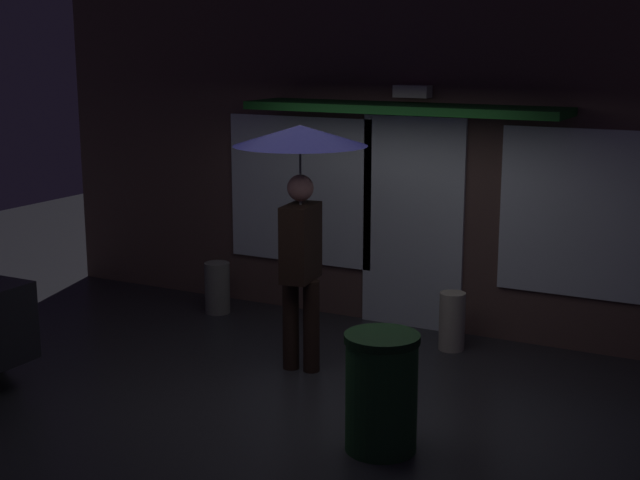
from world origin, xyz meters
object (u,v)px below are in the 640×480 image
object	(u,v)px
sidewalk_bollard	(452,321)
trash_bin	(381,392)
sidewalk_bollard_2	(217,288)
person_with_umbrella	(300,179)

from	to	relation	value
sidewalk_bollard	trash_bin	xyz separation A→B (m)	(0.30, -2.35, 0.16)
sidewalk_bollard	sidewalk_bollard_2	world-z (taller)	sidewalk_bollard
person_with_umbrella	sidewalk_bollard	size ratio (longest dim) A/B	3.91
sidewalk_bollard_2	trash_bin	xyz separation A→B (m)	(3.00, -2.32, 0.16)
sidewalk_bollard	trash_bin	distance (m)	2.38
person_with_umbrella	sidewalk_bollard_2	size ratio (longest dim) A/B	3.92
person_with_umbrella	sidewalk_bollard_2	world-z (taller)	person_with_umbrella
sidewalk_bollard_2	sidewalk_bollard	bearing A→B (deg)	0.69
sidewalk_bollard	sidewalk_bollard_2	size ratio (longest dim) A/B	1.00
person_with_umbrella	trash_bin	world-z (taller)	person_with_umbrella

